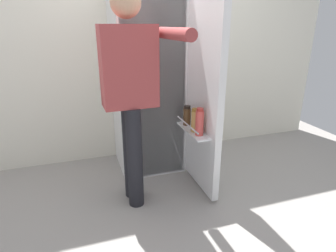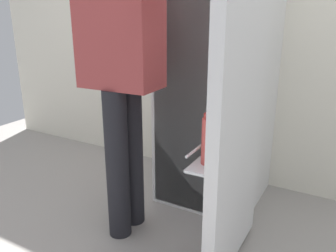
% 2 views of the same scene
% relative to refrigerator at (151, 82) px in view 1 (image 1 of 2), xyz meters
% --- Properties ---
extents(ground_plane, '(5.05, 5.05, 0.00)m').
position_rel_refrigerator_xyz_m(ground_plane, '(-0.03, -0.49, -0.87)').
color(ground_plane, gray).
extents(kitchen_wall, '(4.40, 0.10, 2.69)m').
position_rel_refrigerator_xyz_m(kitchen_wall, '(-0.03, 0.40, 0.48)').
color(kitchen_wall, silver).
rests_on(kitchen_wall, ground_plane).
extents(refrigerator, '(0.65, 1.17, 1.73)m').
position_rel_refrigerator_xyz_m(refrigerator, '(0.00, 0.00, 0.00)').
color(refrigerator, white).
rests_on(refrigerator, ground_plane).
extents(person, '(0.52, 0.69, 1.61)m').
position_rel_refrigerator_xyz_m(person, '(-0.29, -0.54, 0.09)').
color(person, black).
rests_on(person, ground_plane).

